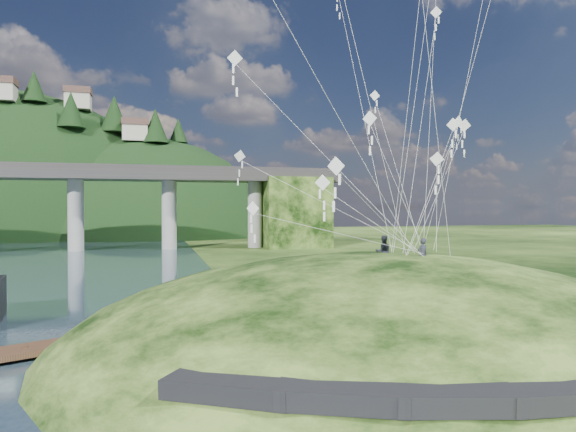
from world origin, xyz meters
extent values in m
plane|color=black|center=(0.00, 0.00, 0.00)|extent=(320.00, 320.00, 0.00)
ellipsoid|color=black|center=(8.00, 2.00, -1.50)|extent=(36.00, 32.00, 13.00)
cube|color=black|center=(-1.50, -8.00, 2.03)|extent=(4.32, 3.62, 0.71)
cube|color=black|center=(1.50, -9.65, 2.09)|extent=(4.10, 2.97, 0.61)
cube|color=black|center=(4.50, -10.65, 2.08)|extent=(3.85, 2.37, 0.62)
cube|color=black|center=(7.50, -11.10, 2.04)|extent=(3.62, 1.83, 0.66)
cylinder|color=gray|center=(-16.50, 70.00, 6.50)|extent=(2.60, 2.60, 13.00)
cylinder|color=gray|center=(-1.00, 70.00, 6.50)|extent=(2.60, 2.60, 13.00)
cylinder|color=gray|center=(14.50, 70.00, 6.50)|extent=(2.60, 2.60, 13.00)
cube|color=black|center=(22.00, 70.00, 6.50)|extent=(12.00, 11.00, 13.00)
ellipsoid|color=black|center=(-40.00, 126.00, -6.00)|extent=(96.00, 68.00, 88.00)
ellipsoid|color=black|center=(-5.00, 118.00, -10.00)|extent=(76.00, 56.00, 72.00)
cone|color=black|center=(-31.40, 112.04, 36.68)|extent=(5.83, 5.83, 7.67)
cone|color=black|center=(-22.45, 107.08, 30.58)|extent=(6.47, 6.47, 8.51)
cone|color=black|center=(-13.22, 113.99, 31.23)|extent=(7.13, 7.13, 9.38)
cone|color=black|center=(-3.12, 109.03, 27.87)|extent=(6.56, 6.56, 8.63)
cone|color=black|center=(2.77, 114.63, 27.68)|extent=(4.88, 4.88, 6.42)
cube|color=#BEB6A2|center=(-38.00, 110.00, 34.28)|extent=(6.00, 5.00, 4.00)
cube|color=brown|center=(-38.00, 110.00, 36.98)|extent=(6.40, 5.40, 1.60)
cube|color=#BEB6A2|center=(-22.00, 116.00, 34.18)|extent=(6.00, 5.00, 4.00)
cube|color=brown|center=(-22.00, 116.00, 36.88)|extent=(6.40, 5.40, 1.60)
cube|color=#BEB6A2|center=(-8.00, 110.00, 25.88)|extent=(6.00, 5.00, 4.00)
cube|color=brown|center=(-8.00, 110.00, 28.58)|extent=(6.40, 5.40, 1.60)
cube|color=#3A2418|center=(-7.49, 5.39, 0.40)|extent=(12.28, 6.89, 0.31)
cylinder|color=#3A2418|center=(-9.95, 4.30, 0.18)|extent=(0.27, 0.27, 0.90)
cylinder|color=#3A2418|center=(-7.49, 5.39, 0.18)|extent=(0.27, 0.27, 0.90)
cylinder|color=#3A2418|center=(-5.03, 6.48, 0.18)|extent=(0.27, 0.27, 0.90)
cylinder|color=#3A2418|center=(-2.57, 7.57, 0.18)|extent=(0.27, 0.27, 0.90)
imported|color=#252832|center=(10.26, 1.31, 5.86)|extent=(0.76, 0.59, 1.84)
imported|color=#252832|center=(9.02, 3.54, 5.91)|extent=(1.06, 0.90, 1.90)
cube|color=white|center=(11.82, 2.52, 10.26)|extent=(0.82, 0.24, 0.82)
cube|color=white|center=(11.82, 2.52, 9.67)|extent=(0.11, 0.02, 0.48)
cube|color=white|center=(11.82, 2.52, 9.08)|extent=(0.11, 0.02, 0.48)
cube|color=white|center=(11.82, 2.52, 8.49)|extent=(0.11, 0.02, 0.48)
cube|color=white|center=(10.61, 8.31, 15.00)|extent=(0.70, 0.14, 0.70)
cube|color=white|center=(10.61, 8.31, 14.50)|extent=(0.09, 0.03, 0.41)
cube|color=white|center=(10.61, 8.31, 14.00)|extent=(0.09, 0.03, 0.41)
cube|color=white|center=(10.61, 8.31, 13.51)|extent=(0.09, 0.03, 0.41)
cube|color=white|center=(1.54, 8.62, 10.75)|extent=(0.75, 0.27, 0.74)
cube|color=white|center=(1.54, 8.62, 10.21)|extent=(0.09, 0.07, 0.44)
cube|color=white|center=(1.54, 8.62, 9.67)|extent=(0.09, 0.07, 0.44)
cube|color=white|center=(1.54, 8.62, 9.12)|extent=(0.09, 0.07, 0.44)
cube|color=white|center=(13.32, 5.17, 19.65)|extent=(0.64, 0.37, 0.70)
cube|color=white|center=(13.32, 5.17, 19.15)|extent=(0.09, 0.04, 0.41)
cube|color=white|center=(13.32, 5.17, 18.64)|extent=(0.09, 0.04, 0.41)
cube|color=white|center=(13.32, 5.17, 18.14)|extent=(0.09, 0.04, 0.41)
cube|color=white|center=(8.34, 9.17, 20.97)|extent=(0.09, 0.05, 0.43)
cube|color=white|center=(8.34, 9.17, 20.45)|extent=(0.09, 0.05, 0.43)
cube|color=white|center=(15.14, 4.85, 12.66)|extent=(0.81, 0.29, 0.79)
cube|color=white|center=(15.14, 4.85, 12.08)|extent=(0.11, 0.03, 0.48)
cube|color=white|center=(15.14, 4.85, 11.50)|extent=(0.11, 0.03, 0.48)
cube|color=white|center=(15.14, 4.85, 10.92)|extent=(0.11, 0.03, 0.48)
cube|color=white|center=(4.22, 0.21, 8.72)|extent=(0.65, 0.50, 0.77)
cube|color=white|center=(4.22, 0.21, 8.17)|extent=(0.10, 0.06, 0.45)
cube|color=white|center=(4.22, 0.21, 7.62)|extent=(0.10, 0.06, 0.45)
cube|color=white|center=(4.22, 0.21, 7.06)|extent=(0.10, 0.06, 0.45)
cube|color=white|center=(12.14, 1.40, 12.04)|extent=(0.51, 0.59, 0.73)
cube|color=white|center=(12.14, 1.40, 11.52)|extent=(0.09, 0.07, 0.43)
cube|color=white|center=(12.14, 1.40, 10.99)|extent=(0.09, 0.07, 0.43)
cube|color=white|center=(12.14, 1.40, 10.46)|extent=(0.09, 0.07, 0.43)
cube|color=white|center=(3.79, -2.85, 9.28)|extent=(0.59, 0.62, 0.80)
cube|color=white|center=(3.79, -2.85, 8.71)|extent=(0.10, 0.08, 0.47)
cube|color=white|center=(3.79, -2.85, 8.14)|extent=(0.10, 0.08, 0.47)
cube|color=white|center=(3.79, -2.85, 7.56)|extent=(0.10, 0.08, 0.47)
cube|color=white|center=(7.97, 3.11, 12.48)|extent=(0.61, 0.65, 0.85)
cube|color=white|center=(7.97, 3.11, 11.88)|extent=(0.10, 0.08, 0.49)
cube|color=white|center=(7.97, 3.11, 11.27)|extent=(0.10, 0.08, 0.49)
cube|color=white|center=(7.97, 3.11, 10.67)|extent=(0.10, 0.08, 0.49)
cube|color=white|center=(13.09, 2.36, 12.41)|extent=(0.64, 0.24, 0.66)
cube|color=white|center=(13.09, 2.36, 11.94)|extent=(0.08, 0.05, 0.38)
cube|color=white|center=(13.09, 2.36, 11.47)|extent=(0.08, 0.05, 0.38)
cube|color=white|center=(13.09, 2.36, 11.00)|extent=(0.08, 0.05, 0.38)
cube|color=white|center=(0.80, 5.79, 16.06)|extent=(0.89, 0.27, 0.88)
cube|color=white|center=(0.80, 5.79, 15.43)|extent=(0.12, 0.03, 0.52)
cube|color=white|center=(0.80, 5.79, 14.80)|extent=(0.12, 0.03, 0.52)
cube|color=white|center=(0.80, 5.79, 14.17)|extent=(0.12, 0.03, 0.52)
cube|color=white|center=(2.19, 7.63, 7.45)|extent=(0.68, 0.63, 0.88)
cube|color=white|center=(2.19, 7.63, 6.82)|extent=(0.11, 0.08, 0.51)
cube|color=white|center=(2.19, 7.63, 6.20)|extent=(0.11, 0.08, 0.51)
cube|color=white|center=(2.19, 7.63, 5.57)|extent=(0.11, 0.08, 0.51)
camera|label=1|loc=(-3.77, -23.49, 7.53)|focal=32.00mm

